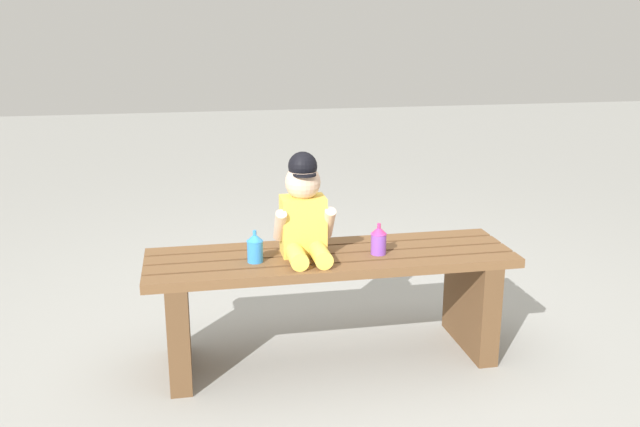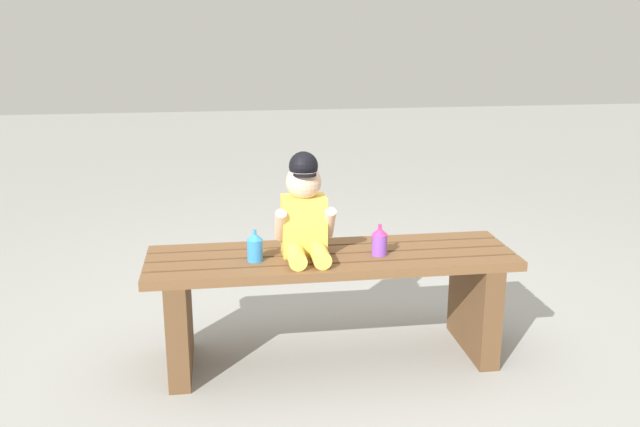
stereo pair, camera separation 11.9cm
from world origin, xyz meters
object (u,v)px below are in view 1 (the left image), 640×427
object	(u,v)px
sippy_cup_left	(255,247)
sippy_cup_right	(379,240)
park_bench	(331,289)
child_figure	(304,211)

from	to	relation	value
sippy_cup_left	sippy_cup_right	bearing A→B (deg)	0.00
park_bench	child_figure	bearing A→B (deg)	178.66
child_figure	sippy_cup_left	world-z (taller)	child_figure
sippy_cup_right	sippy_cup_left	bearing A→B (deg)	180.00
child_figure	park_bench	bearing A→B (deg)	-1.34
sippy_cup_left	sippy_cup_right	xyz separation A→B (m)	(0.48, 0.00, 0.00)
park_bench	sippy_cup_right	size ratio (longest dim) A/B	11.57
park_bench	child_figure	distance (m)	0.34
child_figure	sippy_cup_left	bearing A→B (deg)	-168.26
child_figure	sippy_cup_right	bearing A→B (deg)	-7.97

